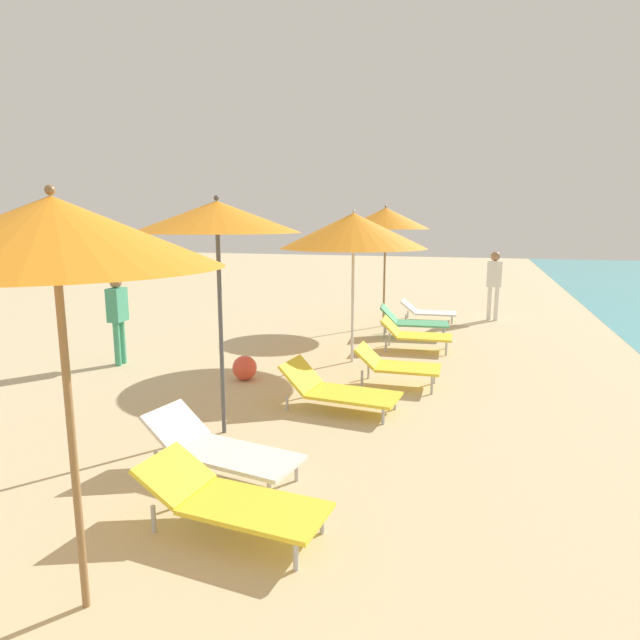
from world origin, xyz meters
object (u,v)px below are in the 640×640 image
object	(u,v)px
lounger_second_shoreside	(231,499)
person_walking_mid	(118,312)
lounger_fourth_shoreside	(415,334)
lounger_farthest_inland	(412,321)
umbrella_second	(54,233)
person_walking_near	(494,279)
lounger_third_shoreside	(338,389)
umbrella_fourth	(353,231)
lounger_fourth_inland	(396,365)
umbrella_farthest	(386,219)
lounger_third_inland	(220,448)
umbrella_third	(217,217)
lounger_farthest_shoreside	(427,311)
beach_ball	(245,368)

from	to	relation	value
lounger_second_shoreside	person_walking_mid	world-z (taller)	person_walking_mid
lounger_fourth_shoreside	lounger_farthest_inland	xyz separation A→B (m)	(-0.21, 1.25, 0.02)
umbrella_second	person_walking_near	bearing A→B (deg)	77.00
lounger_fourth_shoreside	lounger_farthest_inland	distance (m)	1.26
person_walking_near	person_walking_mid	xyz separation A→B (m)	(-6.34, -6.41, -0.12)
person_walking_near	lounger_third_shoreside	bearing A→B (deg)	167.18
lounger_second_shoreside	lounger_farthest_inland	bearing A→B (deg)	92.36
lounger_second_shoreside	lounger_third_shoreside	world-z (taller)	lounger_third_shoreside
umbrella_fourth	lounger_farthest_inland	bearing A→B (deg)	72.82
lounger_third_shoreside	person_walking_near	distance (m)	7.85
lounger_fourth_shoreside	person_walking_near	size ratio (longest dim) A/B	0.80
lounger_fourth_inland	umbrella_farthest	distance (m)	5.29
umbrella_fourth	lounger_fourth_inland	distance (m)	2.53
lounger_third_shoreside	lounger_farthest_inland	distance (m)	4.96
person_walking_near	person_walking_mid	size ratio (longest dim) A/B	1.11
lounger_third_inland	lounger_fourth_shoreside	bearing A→B (deg)	88.83
umbrella_third	umbrella_fourth	distance (m)	3.73
umbrella_fourth	lounger_farthest_shoreside	distance (m)	5.06
lounger_third_shoreside	umbrella_second	bearing A→B (deg)	-92.78
person_walking_mid	lounger_fourth_inland	bearing A→B (deg)	175.22
umbrella_second	lounger_fourth_inland	distance (m)	5.90
lounger_fourth_shoreside	umbrella_farthest	size ratio (longest dim) A/B	0.49
umbrella_farthest	lounger_farthest_shoreside	xyz separation A→B (m)	(0.94, 1.05, -2.31)
lounger_fourth_inland	person_walking_near	xyz separation A→B (m)	(1.49, 6.25, 0.73)
umbrella_second	beach_ball	distance (m)	5.60
umbrella_third	lounger_farthest_inland	size ratio (longest dim) A/B	1.81
umbrella_fourth	lounger_fourth_shoreside	world-z (taller)	umbrella_fourth
lounger_third_inland	lounger_farthest_inland	xyz separation A→B (m)	(0.98, 7.14, 0.05)
lounger_third_shoreside	person_walking_near	world-z (taller)	person_walking_near
lounger_fourth_shoreside	beach_ball	world-z (taller)	lounger_fourth_shoreside
lounger_fourth_shoreside	lounger_third_shoreside	bearing A→B (deg)	-101.73
lounger_fourth_shoreside	lounger_fourth_inland	bearing A→B (deg)	-92.61
umbrella_second	beach_ball	world-z (taller)	umbrella_second
lounger_fourth_inland	person_walking_near	distance (m)	6.47
lounger_second_shoreside	beach_ball	world-z (taller)	lounger_second_shoreside
lounger_fourth_inland	beach_ball	xyz separation A→B (m)	(-2.36, -0.38, -0.14)
umbrella_second	person_walking_mid	bearing A→B (deg)	124.88
lounger_third_shoreside	lounger_farthest_shoreside	bearing A→B (deg)	91.66
lounger_third_shoreside	lounger_fourth_shoreside	xyz separation A→B (m)	(0.57, 3.70, 0.05)
lounger_farthest_inland	person_walking_mid	world-z (taller)	person_walking_mid
lounger_third_shoreside	umbrella_fourth	xyz separation A→B (m)	(-0.39, 2.49, 2.05)
person_walking_near	lounger_farthest_inland	bearing A→B (deg)	149.08
umbrella_farthest	lounger_farthest_shoreside	bearing A→B (deg)	48.13
lounger_fourth_inland	person_walking_mid	xyz separation A→B (m)	(-4.85, -0.16, 0.61)
umbrella_third	lounger_fourth_shoreside	size ratio (longest dim) A/B	2.00
lounger_second_shoreside	lounger_farthest_inland	world-z (taller)	lounger_farthest_inland
lounger_third_shoreside	lounger_farthest_shoreside	size ratio (longest dim) A/B	1.14
umbrella_second	umbrella_farthest	bearing A→B (deg)	89.06
umbrella_second	lounger_third_inland	bearing A→B (deg)	90.10
lounger_third_shoreside	lounger_farthest_shoreside	world-z (taller)	lounger_third_shoreside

